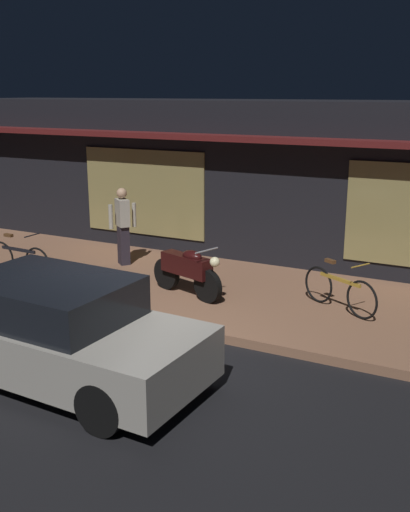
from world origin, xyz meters
name	(u,v)px	position (x,y,z in m)	size (l,w,h in m)	color
ground_plane	(146,358)	(0.00, 0.00, 0.00)	(60.00, 60.00, 0.00)	black
sidewalk_slab	(232,295)	(0.00, 3.00, 0.07)	(18.00, 4.00, 0.15)	#8C6047
storefront_building	(294,181)	(0.00, 6.39, 1.80)	(18.00, 3.30, 3.60)	black
motorcycle	(188,270)	(-0.61, 2.40, 0.65)	(1.66, 0.74, 0.97)	black
bicycle_parked	(19,259)	(-4.26, 1.92, 0.51)	(1.66, 0.42, 0.91)	black
bicycle_extra	(339,290)	(2.07, 2.91, 0.51)	(1.48, 0.83, 0.91)	black
person_photographer	(123,225)	(-2.87, 3.62, 1.03)	(0.45, 0.54, 1.67)	#28232D
parked_car_near	(56,331)	(-0.72, -1.09, 0.70)	(4.18, 1.95, 1.42)	black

